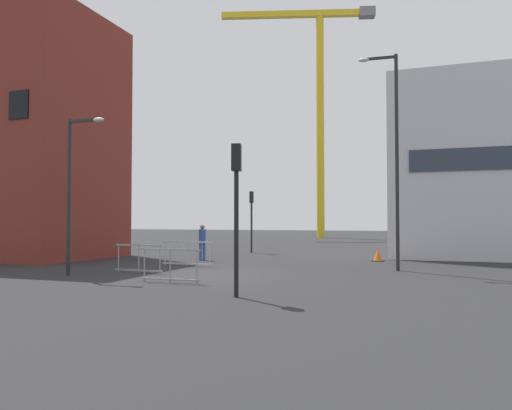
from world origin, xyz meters
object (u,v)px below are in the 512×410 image
pedestrian_walking (202,239)px  traffic_light_median (252,211)px  traffic_light_crosswalk (236,194)px  streetlamp_tall (393,146)px  traffic_cone_orange (378,255)px  streetlamp_short (74,181)px  construction_crane (317,88)px

pedestrian_walking → traffic_light_median: bearing=86.2°
traffic_light_crosswalk → pedestrian_walking: 11.95m
streetlamp_tall → pedestrian_walking: size_ratio=4.85×
traffic_light_crosswalk → traffic_cone_orange: traffic_light_crosswalk is taller
streetlamp_short → traffic_light_crosswalk: streetlamp_short is taller
traffic_light_crosswalk → pedestrian_walking: (-5.91, 10.26, -1.63)m
traffic_light_median → pedestrian_walking: size_ratio=2.12×
streetlamp_short → streetlamp_tall: bearing=27.4°
traffic_light_median → traffic_cone_orange: traffic_light_median is taller
traffic_light_median → pedestrian_walking: (-0.41, -6.07, -1.51)m
construction_crane → streetlamp_short: bearing=-90.1°
traffic_light_crosswalk → traffic_light_median: traffic_light_crosswalk is taller
streetlamp_short → traffic_light_median: (1.87, 13.71, -0.87)m
construction_crane → traffic_light_median: 31.26m
construction_crane → streetlamp_tall: (10.75, -35.54, -12.52)m
traffic_light_crosswalk → traffic_cone_orange: bearing=79.3°
traffic_cone_orange → pedestrian_walking: bearing=-163.9°
streetlamp_short → traffic_light_crosswalk: (7.37, -2.62, -0.75)m
traffic_light_median → streetlamp_short: bearing=-97.8°
streetlamp_short → pedestrian_walking: 8.13m
streetlamp_tall → streetlamp_short: size_ratio=1.52×
streetlamp_tall → traffic_light_crosswalk: bearing=-112.6°
traffic_light_crosswalk → streetlamp_tall: bearing=67.4°
traffic_light_median → pedestrian_walking: traffic_light_median is taller
pedestrian_walking → traffic_cone_orange: 8.67m
construction_crane → streetlamp_tall: construction_crane is taller
traffic_cone_orange → traffic_light_median: bearing=155.0°
traffic_light_crosswalk → traffic_cone_orange: 13.10m
streetlamp_short → construction_crane: bearing=89.9°
traffic_light_median → traffic_cone_orange: 8.99m
streetlamp_tall → traffic_light_crosswalk: 9.18m
streetlamp_short → traffic_light_crosswalk: bearing=-19.6°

